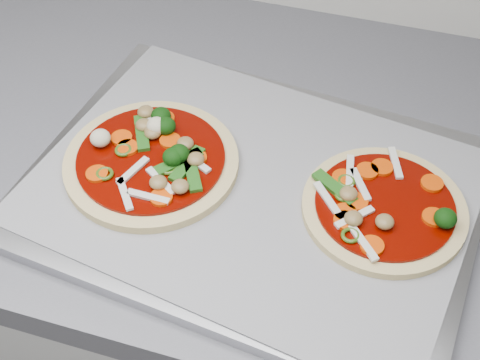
# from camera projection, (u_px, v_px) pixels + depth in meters

# --- Properties ---
(base_cabinet) EXTENTS (3.60, 0.60, 0.86)m
(base_cabinet) POSITION_uv_depth(u_px,v_px,m) (248.00, 332.00, 1.17)
(base_cabinet) COLOR silver
(base_cabinet) RESTS_ON ground
(countertop) EXTENTS (3.60, 0.60, 0.04)m
(countertop) POSITION_uv_depth(u_px,v_px,m) (251.00, 153.00, 0.84)
(countertop) COLOR slate
(countertop) RESTS_ON base_cabinet
(baking_tray) EXTENTS (0.53, 0.42, 0.02)m
(baking_tray) POSITION_uv_depth(u_px,v_px,m) (252.00, 191.00, 0.76)
(baking_tray) COLOR #9C9DA2
(baking_tray) RESTS_ON countertop
(parchment) EXTENTS (0.53, 0.42, 0.00)m
(parchment) POSITION_uv_depth(u_px,v_px,m) (252.00, 186.00, 0.75)
(parchment) COLOR gray
(parchment) RESTS_ON baking_tray
(pizza_left) EXTENTS (0.26, 0.26, 0.03)m
(pizza_left) POSITION_uv_depth(u_px,v_px,m) (153.00, 158.00, 0.77)
(pizza_left) COLOR tan
(pizza_left) RESTS_ON parchment
(pizza_right) EXTENTS (0.22, 0.22, 0.03)m
(pizza_right) POSITION_uv_depth(u_px,v_px,m) (383.00, 207.00, 0.72)
(pizza_right) COLOR tan
(pizza_right) RESTS_ON parchment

